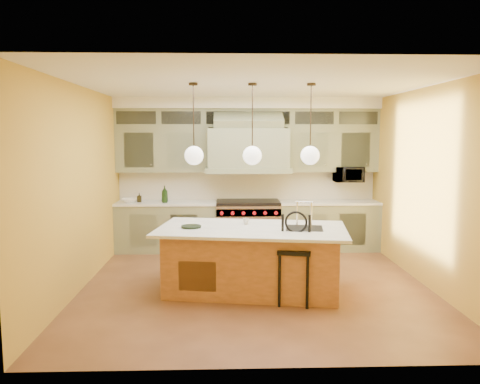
{
  "coord_description": "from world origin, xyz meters",
  "views": [
    {
      "loc": [
        -0.44,
        -6.68,
        2.18
      ],
      "look_at": [
        -0.2,
        0.7,
        1.3
      ],
      "focal_mm": 35.0,
      "sensor_mm": 36.0,
      "label": 1
    }
  ],
  "objects_px": {
    "range": "(248,225)",
    "microwave": "(348,174)",
    "kitchen_island": "(252,258)",
    "counter_stool": "(295,252)"
  },
  "relations": [
    {
      "from": "counter_stool",
      "to": "microwave",
      "type": "height_order",
      "value": "microwave"
    },
    {
      "from": "range",
      "to": "microwave",
      "type": "distance_m",
      "value": 2.18
    },
    {
      "from": "kitchen_island",
      "to": "counter_stool",
      "type": "bearing_deg",
      "value": -33.36
    },
    {
      "from": "counter_stool",
      "to": "range",
      "type": "bearing_deg",
      "value": 111.91
    },
    {
      "from": "range",
      "to": "kitchen_island",
      "type": "relative_size",
      "value": 0.43
    },
    {
      "from": "range",
      "to": "kitchen_island",
      "type": "distance_m",
      "value": 2.4
    },
    {
      "from": "range",
      "to": "microwave",
      "type": "xyz_separation_m",
      "value": [
        1.95,
        0.11,
        0.96
      ]
    },
    {
      "from": "counter_stool",
      "to": "microwave",
      "type": "bearing_deg",
      "value": 76.24
    },
    {
      "from": "range",
      "to": "kitchen_island",
      "type": "bearing_deg",
      "value": -91.34
    },
    {
      "from": "kitchen_island",
      "to": "counter_stool",
      "type": "xyz_separation_m",
      "value": [
        0.53,
        -0.48,
        0.21
      ]
    }
  ]
}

